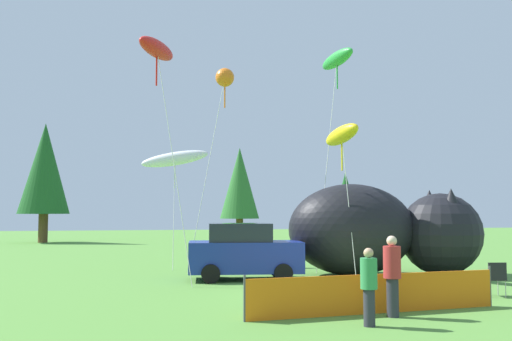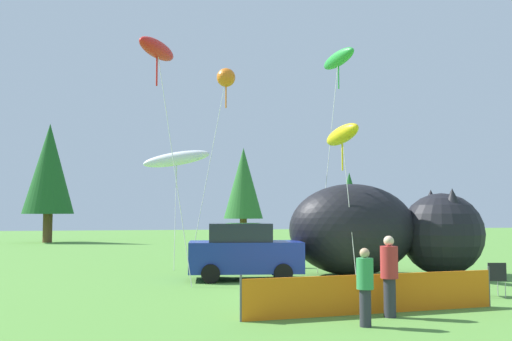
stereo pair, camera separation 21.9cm
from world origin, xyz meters
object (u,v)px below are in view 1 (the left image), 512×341
Objects in this scene: inflatable_cat at (379,233)px; spectator_in_grey_shirt at (392,272)px; kite_yellow_hero at (342,135)px; kite_red_lizard at (157,50)px; parked_car at (244,252)px; spectator_in_green_shirt at (369,283)px; folding_chair at (495,276)px; kite_green_fish at (337,60)px; kite_white_ghost at (175,159)px; kite_orange_flower at (225,78)px.

inflatable_cat reaches higher than spectator_in_grey_shirt.
kite_red_lizard is at bearing 175.32° from kite_yellow_hero.
kite_yellow_hero reaches higher than inflatable_cat.
parked_car is 2.56× the size of spectator_in_green_shirt.
kite_red_lizard is at bearing -178.30° from parked_car.
kite_red_lizard reaches higher than kite_yellow_hero.
folding_chair is 12.05m from kite_green_fish.
kite_white_ghost is at bearing 101.18° from spectator_in_green_shirt.
kite_orange_flower is (-0.96, 12.43, 7.12)m from spectator_in_green_shirt.
kite_orange_flower reaches higher than parked_car.
kite_white_ghost is at bearing 44.90° from folding_chair.
spectator_in_green_shirt is at bearing -107.83° from kite_yellow_hero.
kite_red_lizard reaches higher than spectator_in_grey_shirt.
kite_orange_flower is at bearing 99.36° from spectator_in_grey_shirt.
inflatable_cat is 4.65× the size of spectator_in_green_shirt.
kite_white_ghost is at bearing 131.60° from kite_yellow_hero.
kite_white_ghost is at bearing 152.68° from inflatable_cat.
kite_yellow_hero is at bearing -4.68° from kite_red_lizard.
kite_yellow_hero reaches higher than parked_car.
parked_car is 7.70m from kite_red_lizard.
kite_orange_flower is 4.31m from kite_white_ghost.
kite_red_lizard is at bearing 121.81° from spectator_in_grey_shirt.
kite_orange_flower reaches higher than kite_yellow_hero.
kite_white_ghost is 6.66m from kite_red_lizard.
kite_white_ghost is at bearing 132.95° from kite_orange_flower.
kite_yellow_hero is at bearing 35.09° from folding_chair.
inflatable_cat is at bearing -35.21° from kite_orange_flower.
spectator_in_grey_shirt is (-3.34, -7.86, -0.58)m from inflatable_cat.
kite_green_fish is (1.15, 3.40, 3.76)m from kite_yellow_hero.
kite_red_lizard is at bearing -129.71° from kite_orange_flower.
parked_car is 7.33m from kite_white_ghost.
kite_white_ghost is (-2.86, 14.47, 3.84)m from spectator_in_green_shirt.
kite_green_fish is at bearing 71.37° from kite_yellow_hero.
inflatable_cat is (5.19, 0.24, 0.60)m from parked_car.
kite_yellow_hero is 8.32m from kite_white_ghost.
kite_red_lizard is (-4.92, 7.93, 7.04)m from spectator_in_grey_shirt.
kite_green_fish is (-1.29, 8.62, 8.32)m from folding_chair.
folding_chair is (6.00, -5.46, -0.40)m from parked_car.
kite_yellow_hero is at bearing 72.17° from spectator_in_green_shirt.
parked_car is 0.48× the size of kite_red_lizard.
kite_orange_flower is 1.59× the size of kite_white_ghost.
kite_orange_flower reaches higher than kite_white_ghost.
folding_chair is at bearing 30.80° from spectator_in_green_shirt.
folding_chair is 14.54m from kite_white_ghost.
kite_yellow_hero is at bearing -48.40° from kite_white_ghost.
kite_green_fish is at bearing 41.33° from parked_car.
parked_car is 0.77× the size of kite_white_ghost.
kite_red_lizard is at bearing -159.83° from kite_green_fish.
spectator_in_green_shirt is 1.29m from spectator_in_grey_shirt.
kite_yellow_hero is at bearing 76.98° from spectator_in_grey_shirt.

